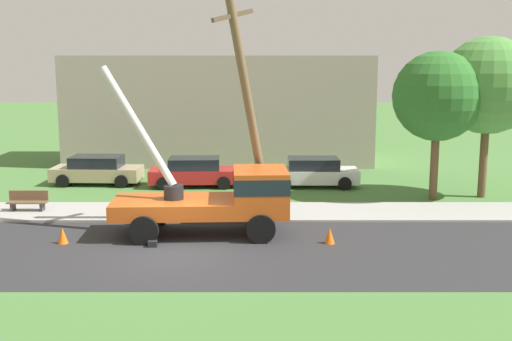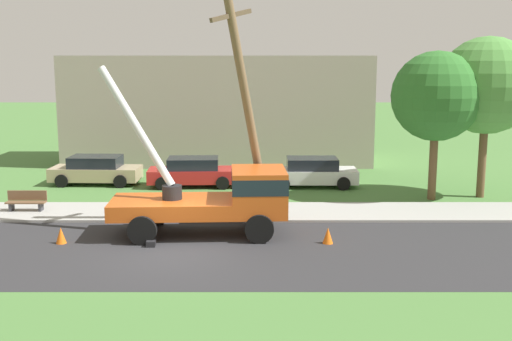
% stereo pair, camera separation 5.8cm
% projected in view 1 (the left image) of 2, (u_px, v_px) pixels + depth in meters
% --- Properties ---
extents(ground_plane, '(120.00, 120.00, 0.00)m').
position_uv_depth(ground_plane, '(204.00, 181.00, 32.38)').
color(ground_plane, '#477538').
extents(road_asphalt, '(80.00, 7.31, 0.01)m').
position_uv_depth(road_asphalt, '(174.00, 251.00, 20.56)').
color(road_asphalt, '#2B2B2D').
rests_on(road_asphalt, ground).
extents(sidewalk_strip, '(80.00, 3.10, 0.10)m').
position_uv_depth(sidewalk_strip, '(191.00, 212.00, 25.68)').
color(sidewalk_strip, '#9E9E99').
rests_on(sidewalk_strip, ground).
extents(utility_truck, '(6.87, 3.21, 5.98)m').
position_uv_depth(utility_truck, '(223.00, 196.00, 22.40)').
color(utility_truck, '#C65119').
rests_on(utility_truck, ground).
extents(leaning_utility_pole, '(2.31, 2.02, 8.84)m').
position_uv_depth(leaning_utility_pole, '(248.00, 105.00, 23.15)').
color(leaning_utility_pole, brown).
rests_on(leaning_utility_pole, ground).
extents(traffic_cone_ahead, '(0.36, 0.36, 0.56)m').
position_uv_depth(traffic_cone_ahead, '(329.00, 235.00, 21.41)').
color(traffic_cone_ahead, orange).
rests_on(traffic_cone_ahead, ground).
extents(traffic_cone_behind, '(0.36, 0.36, 0.56)m').
position_uv_depth(traffic_cone_behind, '(62.00, 236.00, 21.40)').
color(traffic_cone_behind, orange).
rests_on(traffic_cone_behind, ground).
extents(parked_sedan_tan, '(4.47, 2.14, 1.42)m').
position_uv_depth(parked_sedan_tan, '(96.00, 170.00, 31.54)').
color(parked_sedan_tan, tan).
rests_on(parked_sedan_tan, ground).
extents(parked_sedan_red, '(4.47, 2.14, 1.42)m').
position_uv_depth(parked_sedan_red, '(194.00, 172.00, 31.03)').
color(parked_sedan_red, '#B21E1E').
rests_on(parked_sedan_red, ground).
extents(parked_sedan_white, '(4.41, 2.04, 1.42)m').
position_uv_depth(parked_sedan_white, '(312.00, 172.00, 30.97)').
color(parked_sedan_white, silver).
rests_on(parked_sedan_white, ground).
extents(park_bench, '(1.60, 0.45, 0.90)m').
position_uv_depth(park_bench, '(27.00, 202.00, 25.67)').
color(park_bench, brown).
rests_on(park_bench, ground).
extents(roadside_tree_near, '(4.32, 4.32, 7.22)m').
position_uv_depth(roadside_tree_near, '(487.00, 86.00, 27.83)').
color(roadside_tree_near, brown).
rests_on(roadside_tree_near, ground).
extents(roadside_tree_far, '(3.94, 3.94, 6.58)m').
position_uv_depth(roadside_tree_far, '(437.00, 97.00, 27.43)').
color(roadside_tree_far, brown).
rests_on(roadside_tree_far, ground).
extents(lowrise_building_backdrop, '(18.00, 6.00, 6.40)m').
position_uv_depth(lowrise_building_backdrop, '(219.00, 109.00, 38.40)').
color(lowrise_building_backdrop, '#A5998C').
rests_on(lowrise_building_backdrop, ground).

